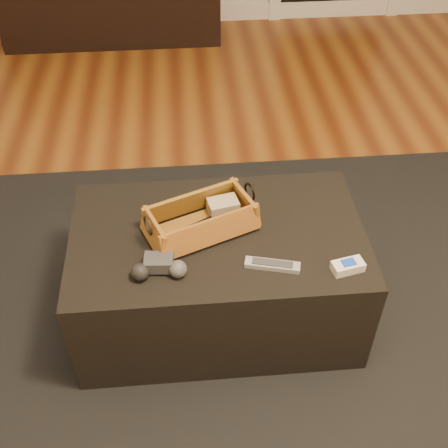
{
  "coord_description": "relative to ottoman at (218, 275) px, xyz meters",
  "views": [
    {
      "loc": [
        0.12,
        -1.39,
        1.74
      ],
      "look_at": [
        0.23,
        -0.05,
        0.49
      ],
      "focal_mm": 45.0,
      "sensor_mm": 36.0,
      "label": 1
    }
  ],
  "objects": [
    {
      "name": "area_rug",
      "position": [
        -0.0,
        -0.05,
        -0.22
      ],
      "size": [
        2.6,
        2.0,
        0.01
      ],
      "primitive_type": "cube",
      "color": "black",
      "rests_on": "floor"
    },
    {
      "name": "silver_remote",
      "position": [
        0.16,
        -0.17,
        0.22
      ],
      "size": [
        0.18,
        0.08,
        0.02
      ],
      "color": "#A2A4A9",
      "rests_on": "ottoman"
    },
    {
      "name": "baseboard",
      "position": [
        -0.21,
        2.76,
        -0.16
      ],
      "size": [
        5.0,
        0.04,
        0.12
      ],
      "primitive_type": "cube",
      "color": "white",
      "rests_on": "floor"
    },
    {
      "name": "cloth_bundle",
      "position": [
        0.03,
        0.09,
        0.25
      ],
      "size": [
        0.11,
        0.09,
        0.06
      ],
      "primitive_type": "cube",
      "rotation": [
        0.0,
        0.0,
        0.21
      ],
      "color": "tan",
      "rests_on": "wicker_basket"
    },
    {
      "name": "game_controller",
      "position": [
        -0.2,
        -0.17,
        0.24
      ],
      "size": [
        0.18,
        0.1,
        0.06
      ],
      "color": "#333336",
      "rests_on": "ottoman"
    },
    {
      "name": "cream_gadget",
      "position": [
        0.4,
        -0.2,
        0.23
      ],
      "size": [
        0.11,
        0.07,
        0.04
      ],
      "color": "silver",
      "rests_on": "ottoman"
    },
    {
      "name": "ottoman",
      "position": [
        0.0,
        0.0,
        0.0
      ],
      "size": [
        1.0,
        0.6,
        0.42
      ],
      "primitive_type": "cube",
      "color": "black",
      "rests_on": "area_rug"
    },
    {
      "name": "wicker_basket",
      "position": [
        -0.05,
        0.02,
        0.25
      ],
      "size": [
        0.41,
        0.32,
        0.13
      ],
      "color": "#9C6B23",
      "rests_on": "ottoman"
    },
    {
      "name": "tv_remote",
      "position": [
        -0.07,
        0.0,
        0.23
      ],
      "size": [
        0.19,
        0.13,
        0.02
      ],
      "primitive_type": "cube",
      "rotation": [
        0.0,
        0.0,
        0.49
      ],
      "color": "black",
      "rests_on": "wicker_basket"
    },
    {
      "name": "floor",
      "position": [
        -0.21,
        0.03,
        -0.23
      ],
      "size": [
        5.0,
        5.5,
        0.01
      ],
      "primitive_type": "cube",
      "color": "brown",
      "rests_on": "ground"
    }
  ]
}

